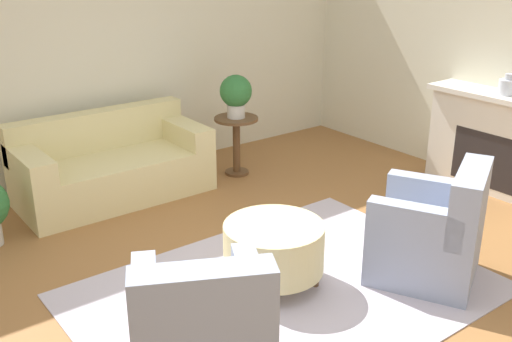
% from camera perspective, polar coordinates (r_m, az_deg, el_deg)
% --- Properties ---
extents(ground_plane, '(16.00, 16.00, 0.00)m').
position_cam_1_polar(ground_plane, '(4.47, 2.79, -11.48)').
color(ground_plane, '#996638').
extents(wall_back, '(9.98, 0.12, 2.80)m').
position_cam_1_polar(wall_back, '(6.49, -14.89, 11.43)').
color(wall_back, beige).
rests_on(wall_back, ground_plane).
extents(rug, '(2.92, 2.11, 0.01)m').
position_cam_1_polar(rug, '(4.47, 2.80, -11.42)').
color(rug, '#BCB2C1').
rests_on(rug, ground_plane).
extents(couch, '(1.85, 0.87, 0.82)m').
position_cam_1_polar(couch, '(6.12, -13.56, 0.37)').
color(couch, beige).
rests_on(couch, ground_plane).
extents(armchair_left, '(0.99, 1.00, 0.90)m').
position_cam_1_polar(armchair_left, '(3.44, -5.19, -15.39)').
color(armchair_left, '#8E99B2').
rests_on(armchair_left, rug).
extents(armchair_right, '(0.99, 1.00, 0.90)m').
position_cam_1_polar(armchair_right, '(4.67, 16.50, -5.83)').
color(armchair_right, '#8E99B2').
rests_on(armchair_right, rug).
extents(ottoman_table, '(0.74, 0.74, 0.48)m').
position_cam_1_polar(ottoman_table, '(4.42, 1.70, -7.27)').
color(ottoman_table, beige).
rests_on(ottoman_table, rug).
extents(side_table, '(0.47, 0.47, 0.64)m').
position_cam_1_polar(side_table, '(6.50, -1.88, 3.31)').
color(side_table, brown).
rests_on(side_table, ground_plane).
extents(fireplace, '(0.44, 1.56, 1.01)m').
position_cam_1_polar(fireplace, '(6.49, 22.24, 2.66)').
color(fireplace, silver).
rests_on(fireplace, ground_plane).
extents(vase_mantel_near, '(0.18, 0.18, 0.20)m').
position_cam_1_polar(vase_mantel_near, '(6.34, 22.85, 7.43)').
color(vase_mantel_near, silver).
rests_on(vase_mantel_near, fireplace).
extents(potted_plant_on_side_table, '(0.34, 0.34, 0.46)m').
position_cam_1_polar(potted_plant_on_side_table, '(6.37, -1.93, 7.40)').
color(potted_plant_on_side_table, beige).
rests_on(potted_plant_on_side_table, side_table).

